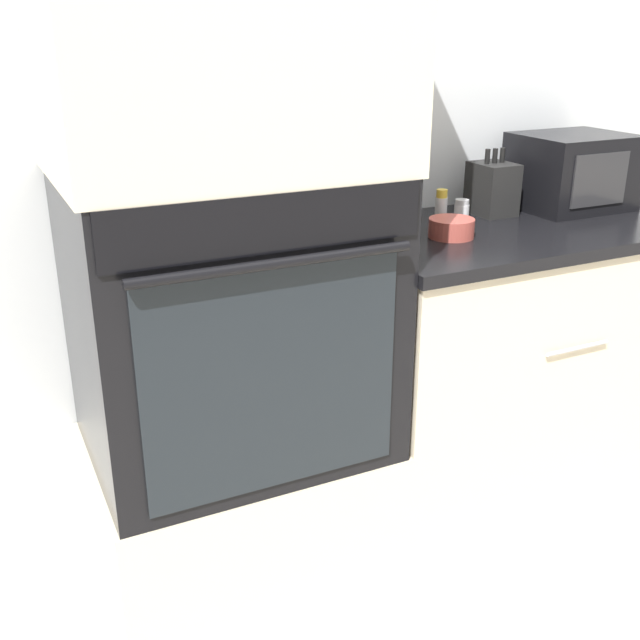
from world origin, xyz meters
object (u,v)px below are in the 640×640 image
at_px(wall_oven, 230,316).
at_px(bowl, 451,228).
at_px(knife_block, 492,188).
at_px(condiment_jar_mid, 441,208).
at_px(condiment_jar_near, 461,211).
at_px(microwave, 572,171).

bearing_deg(wall_oven, bowl, -3.05).
relative_size(knife_block, condiment_jar_mid, 1.92).
bearing_deg(condiment_jar_near, condiment_jar_mid, 178.05).
bearing_deg(microwave, bowl, -165.82).
bearing_deg(condiment_jar_near, wall_oven, -173.13).
relative_size(condiment_jar_near, condiment_jar_mid, 0.66).
distance_m(wall_oven, condiment_jar_near, 0.81).
height_order(knife_block, bowl, knife_block).
distance_m(microwave, knife_block, 0.29).
relative_size(knife_block, bowl, 1.60).
bearing_deg(knife_block, bowl, -147.12).
xyz_separation_m(bowl, condiment_jar_near, (0.13, 0.13, 0.01)).
xyz_separation_m(wall_oven, bowl, (0.66, -0.03, 0.17)).
xyz_separation_m(knife_block, condiment_jar_mid, (-0.22, -0.05, -0.03)).
bearing_deg(wall_oven, condiment_jar_near, 6.87).
distance_m(wall_oven, knife_block, 0.97).
height_order(wall_oven, knife_block, wall_oven).
height_order(knife_block, condiment_jar_mid, knife_block).
bearing_deg(wall_oven, condiment_jar_mid, 7.78).
relative_size(microwave, condiment_jar_mid, 3.25).
height_order(condiment_jar_near, condiment_jar_mid, condiment_jar_mid).
bearing_deg(wall_oven, microwave, 5.05).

